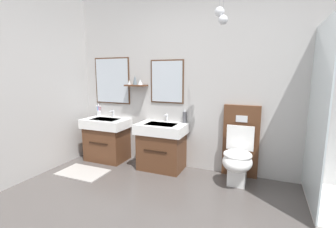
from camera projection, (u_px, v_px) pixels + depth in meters
name	position (u px, v px, depth m)	size (l,w,h in m)	color
wall_back	(211.00, 81.00, 3.37)	(4.64, 0.61, 2.61)	#B7B5B2
bath_mat	(83.00, 172.00, 3.43)	(0.68, 0.44, 0.01)	#9E9993
vanity_sink_left	(107.00, 138.00, 3.91)	(0.73, 0.50, 0.69)	#56331E
tap_on_left_sink	(113.00, 113.00, 4.01)	(0.03, 0.13, 0.11)	silver
vanity_sink_right	(162.00, 145.00, 3.53)	(0.73, 0.50, 0.69)	#56331E
tap_on_right_sink	(167.00, 117.00, 3.63)	(0.03, 0.13, 0.11)	silver
toilet	(239.00, 154.00, 3.12)	(0.48, 0.62, 1.00)	#56331E
toothbrush_cup	(99.00, 113.00, 4.10)	(0.07, 0.07, 0.21)	silver
soap_dispenser	(185.00, 117.00, 3.52)	(0.06, 0.06, 0.20)	#4C4C51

